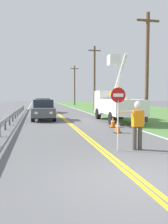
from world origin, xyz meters
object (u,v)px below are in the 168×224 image
Objects in this scene: utility_pole_far at (75,85)px; traffic_cone_lead at (118,127)px; oncoming_sedan_nearest at (43,110)px; oncoming_sedan_second at (43,106)px; flagger_worker at (137,122)px; traffic_cone_mid at (113,122)px; stop_sign_paddle at (118,105)px; utility_pole_mid at (94,77)px; utility_bucket_truck at (115,103)px; utility_pole_near at (147,66)px.

traffic_cone_lead is (-3.80, -37.27, -4.05)m from utility_pole_far.
oncoming_sedan_nearest is 8.59m from oncoming_sedan_second.
flagger_worker is 6.22m from traffic_cone_mid.
stop_sign_paddle is 0.26× the size of utility_pole_mid.
traffic_cone_mid is (4.04, -14.12, -0.50)m from oncoming_sedan_second.
utility_pole_near is at bearing -35.69° from utility_bucket_truck.
utility_pole_far is (4.46, 41.18, 3.34)m from flagger_worker.
traffic_cone_lead is at bearing -100.73° from utility_pole_mid.
utility_pole_near reaches higher than stop_sign_paddle.
utility_bucket_truck is at bearing 71.05° from stop_sign_paddle.
oncoming_sedan_nearest is 0.50× the size of utility_pole_near.
flagger_worker is at bearing -81.79° from oncoming_sedan_second.
utility_pole_near reaches higher than traffic_cone_mid.
oncoming_sedan_nearest is at bearing 161.77° from utility_bucket_truck.
traffic_cone_mid is at bearing -146.89° from utility_pole_near.
traffic_cone_mid is (1.90, 6.09, -1.37)m from stop_sign_paddle.
oncoming_sedan_second is at bearing 96.05° from stop_sign_paddle.
oncoming_sedan_second is at bearing 117.72° from utility_bucket_truck.
oncoming_sedan_nearest is 15.01m from utility_pole_mid.
oncoming_sedan_nearest is at bearing 127.36° from traffic_cone_mid.
traffic_cone_mid is at bearing -100.56° from utility_pole_mid.
utility_pole_far is at bearing 90.02° from utility_pole_mid.
utility_pole_mid is at bearing -89.98° from utility_pole_far.
utility_bucket_truck is 9.84× the size of traffic_cone_mid.
utility_pole_mid is (7.56, 12.39, 3.84)m from oncoming_sedan_nearest.
utility_pole_mid is (-0.09, 15.68, 0.38)m from utility_pole_near.
oncoming_sedan_nearest is 8.58m from traffic_cone_lead.
oncoming_sedan_nearest is at bearing 156.73° from utility_pole_near.
stop_sign_paddle is 20.34m from oncoming_sedan_second.
traffic_cone_lead and traffic_cone_mid have the same top height.
utility_pole_far is 12.00× the size of traffic_cone_mid.
utility_pole_mid is (5.24, 24.01, 2.96)m from stop_sign_paddle.
utility_pole_mid is at bearing 79.27° from traffic_cone_lead.
utility_bucket_truck is at bearing -97.54° from utility_pole_mid.
utility_bucket_truck is 3.77m from utility_pole_near.
traffic_cone_lead is at bearing -108.22° from utility_bucket_truck.
utility_bucket_truck is 6.23m from traffic_cone_lead.
utility_bucket_truck is 0.84× the size of utility_pole_near.
oncoming_sedan_nearest is 6.97m from traffic_cone_mid.
oncoming_sedan_second is (0.18, 8.59, 0.00)m from oncoming_sedan_nearest.
utility_pole_mid reaches higher than oncoming_sedan_nearest.
flagger_worker is 0.78× the size of stop_sign_paddle.
utility_pole_mid reaches higher than oncoming_sedan_second.
stop_sign_paddle is at bearing -122.60° from utility_pole_near.
traffic_cone_mid is at bearing -95.43° from utility_pole_far.
stop_sign_paddle reaches higher than flagger_worker.
utility_pole_far reaches higher than traffic_cone_mid.
utility_pole_far is at bearing 84.18° from traffic_cone_lead.
utility_pole_mid is at bearing 77.70° from stop_sign_paddle.
utility_bucket_truck is at bearing 68.34° from traffic_cone_mid.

